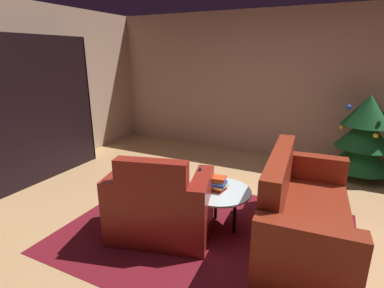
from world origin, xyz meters
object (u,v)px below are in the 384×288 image
object	(u,v)px
decorated_tree	(364,136)
book_stack_on_table	(217,183)
coffee_table	(218,194)
armchair_red	(160,208)
couch_red	(301,215)
bottle_on_table	(200,182)
bookshelf_unit	(39,112)

from	to	relation	value
decorated_tree	book_stack_on_table	bearing A→B (deg)	-122.92
coffee_table	armchair_red	bearing A→B (deg)	-140.82
couch_red	coffee_table	bearing A→B (deg)	-172.71
couch_red	decorated_tree	distance (m)	2.21
coffee_table	bottle_on_table	size ratio (longest dim) A/B	2.68
bookshelf_unit	book_stack_on_table	bearing A→B (deg)	-4.80
armchair_red	couch_red	size ratio (longest dim) A/B	0.63
bottle_on_table	decorated_tree	size ratio (longest dim) A/B	0.21
bookshelf_unit	book_stack_on_table	world-z (taller)	bookshelf_unit
couch_red	bookshelf_unit	bearing A→B (deg)	177.78
coffee_table	decorated_tree	bearing A→B (deg)	57.40
book_stack_on_table	bottle_on_table	distance (m)	0.18
book_stack_on_table	armchair_red	bearing A→B (deg)	-139.56
bookshelf_unit	bottle_on_table	xyz separation A→B (m)	(2.75, -0.35, -0.44)
book_stack_on_table	decorated_tree	size ratio (longest dim) A/B	0.17
coffee_table	book_stack_on_table	bearing A→B (deg)	158.06
armchair_red	decorated_tree	xyz separation A→B (m)	(1.88, 2.59, 0.33)
armchair_red	bottle_on_table	bearing A→B (deg)	42.54
bookshelf_unit	armchair_red	size ratio (longest dim) A/B	1.82
bookshelf_unit	couch_red	distance (m)	3.79
bookshelf_unit	bottle_on_table	distance (m)	2.81
coffee_table	decorated_tree	size ratio (longest dim) A/B	0.55
coffee_table	bookshelf_unit	bearing A→B (deg)	175.11
couch_red	coffee_table	xyz separation A→B (m)	(-0.82, -0.10, 0.10)
armchair_red	bottle_on_table	size ratio (longest dim) A/B	4.38
bottle_on_table	decorated_tree	world-z (taller)	decorated_tree
coffee_table	bottle_on_table	xyz separation A→B (m)	(-0.16, -0.10, 0.14)
armchair_red	couch_red	distance (m)	1.38
armchair_red	decorated_tree	bearing A→B (deg)	54.01
armchair_red	couch_red	xyz separation A→B (m)	(1.29, 0.49, -0.01)
armchair_red	couch_red	world-z (taller)	couch_red
book_stack_on_table	decorated_tree	distance (m)	2.63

